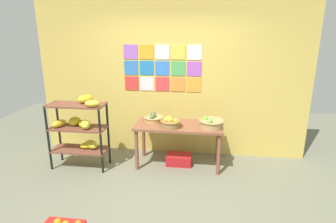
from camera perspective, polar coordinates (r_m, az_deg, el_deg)
The scene contains 8 objects.
ground at distance 3.95m, azimuth -2.64°, elevation -17.63°, with size 9.17×9.17×0.00m, color #6B6C59.
back_wall_with_art at distance 4.92m, azimuth 0.47°, elevation 7.72°, with size 4.76×0.07×2.93m.
banana_shelf_unit at distance 4.74m, azimuth -17.38°, elevation -2.95°, with size 0.91×0.45×1.21m.
display_table at distance 4.59m, azimuth 2.20°, elevation -3.81°, with size 1.43×0.63×0.72m.
fruit_basket_right at distance 4.42m, azimuth 0.52°, elevation -2.29°, with size 0.33×0.33×0.17m.
fruit_basket_centre at distance 4.45m, azimuth 8.83°, elevation -2.33°, with size 0.40×0.40×0.17m.
fruit_basket_back_right at distance 4.69m, azimuth -2.93°, elevation -1.40°, with size 0.33×0.33×0.15m.
produce_crate_under_table at distance 4.83m, azimuth 2.25°, elevation -9.73°, with size 0.42×0.29×0.17m, color #B01A20.
Camera 1 is at (0.61, -3.22, 2.21)m, focal length 29.82 mm.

